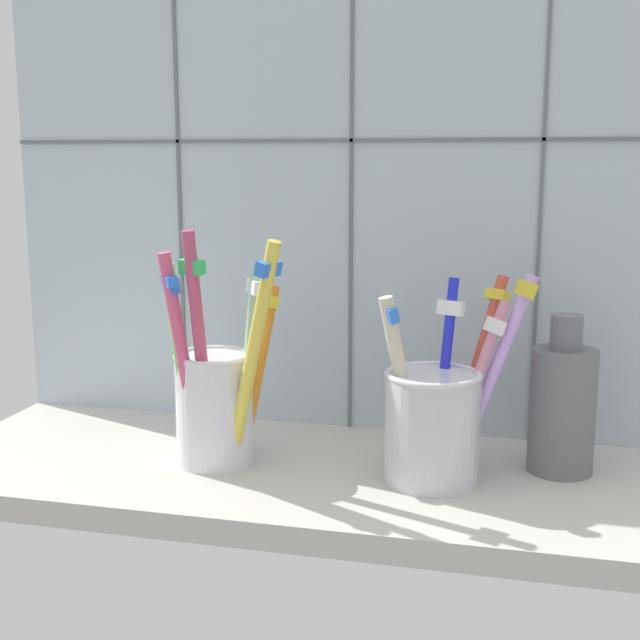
# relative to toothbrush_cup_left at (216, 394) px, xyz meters

# --- Properties ---
(counter_slab) EXTENTS (0.64, 0.22, 0.02)m
(counter_slab) POSITION_rel_toothbrush_cup_left_xyz_m (0.08, 0.01, -0.07)
(counter_slab) COLOR #BCB7AD
(counter_slab) RESTS_ON ground
(tile_wall_back) EXTENTS (0.64, 0.02, 0.45)m
(tile_wall_back) POSITION_rel_toothbrush_cup_left_xyz_m (0.08, 0.13, 0.15)
(tile_wall_back) COLOR #B2C1CC
(tile_wall_back) RESTS_ON ground
(toothbrush_cup_left) EXTENTS (0.10, 0.08, 0.19)m
(toothbrush_cup_left) POSITION_rel_toothbrush_cup_left_xyz_m (0.00, 0.00, 0.00)
(toothbrush_cup_left) COLOR silver
(toothbrush_cup_left) RESTS_ON counter_slab
(toothbrush_cup_right) EXTENTS (0.12, 0.11, 0.16)m
(toothbrush_cup_right) POSITION_rel_toothbrush_cup_left_xyz_m (0.17, 0.00, -0.01)
(toothbrush_cup_right) COLOR silver
(toothbrush_cup_right) RESTS_ON counter_slab
(ceramic_vase) EXTENTS (0.05, 0.05, 0.12)m
(ceramic_vase) POSITION_rel_toothbrush_cup_left_xyz_m (0.27, 0.05, -0.00)
(ceramic_vase) COLOR slate
(ceramic_vase) RESTS_ON counter_slab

